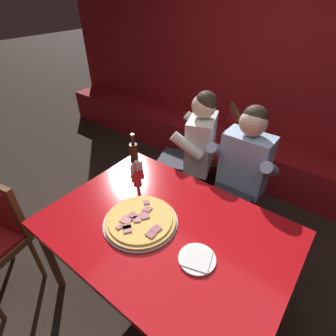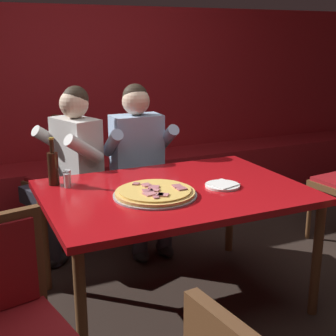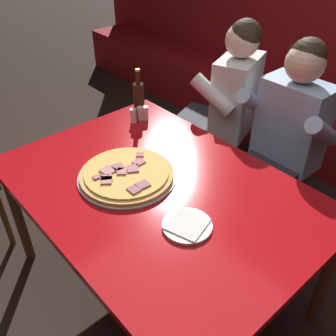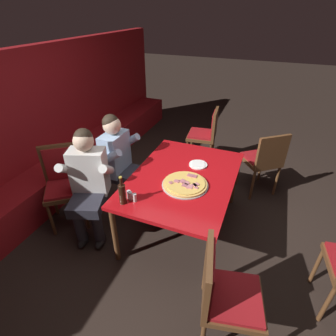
{
  "view_description": "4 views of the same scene",
  "coord_description": "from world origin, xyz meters",
  "views": [
    {
      "loc": [
        0.69,
        -0.88,
        2.01
      ],
      "look_at": [
        -0.25,
        0.34,
        0.9
      ],
      "focal_mm": 28.0,
      "sensor_mm": 36.0,
      "label": 1
    },
    {
      "loc": [
        -1.12,
        -2.38,
        1.61
      ],
      "look_at": [
        -0.02,
        0.05,
        0.86
      ],
      "focal_mm": 50.0,
      "sensor_mm": 36.0,
      "label": 2
    },
    {
      "loc": [
        1.06,
        -0.87,
        1.85
      ],
      "look_at": [
        -0.03,
        0.09,
        0.79
      ],
      "focal_mm": 40.0,
      "sensor_mm": 36.0,
      "label": 3
    },
    {
      "loc": [
        -2.24,
        -0.72,
        2.32
      ],
      "look_at": [
        -0.25,
        0.08,
        0.98
      ],
      "focal_mm": 28.0,
      "sensor_mm": 36.0,
      "label": 4
    }
  ],
  "objects": [
    {
      "name": "shaker_black_pepper",
      "position": [
        -0.56,
        0.34,
        0.78
      ],
      "size": [
        0.04,
        0.04,
        0.09
      ],
      "color": "silver",
      "rests_on": "main_dining_table"
    },
    {
      "name": "ground_plane",
      "position": [
        0.0,
        0.0,
        0.0
      ],
      "size": [
        24.0,
        24.0,
        0.0
      ],
      "primitive_type": "plane",
      "color": "black"
    },
    {
      "name": "shaker_oregano",
      "position": [
        -0.55,
        0.36,
        0.78
      ],
      "size": [
        0.04,
        0.04,
        0.09
      ],
      "color": "silver",
      "rests_on": "main_dining_table"
    },
    {
      "name": "shaker_parmesan",
      "position": [
        -0.57,
        0.29,
        0.78
      ],
      "size": [
        0.04,
        0.04,
        0.09
      ],
      "color": "silver",
      "rests_on": "main_dining_table"
    },
    {
      "name": "pizza",
      "position": [
        -0.15,
        -0.07,
        0.76
      ],
      "size": [
        0.48,
        0.48,
        0.05
      ],
      "color": "#9E9EA3",
      "rests_on": "main_dining_table"
    },
    {
      "name": "plate_white_paper",
      "position": [
        0.28,
        -0.08,
        0.75
      ],
      "size": [
        0.21,
        0.21,
        0.02
      ],
      "color": "white",
      "rests_on": "main_dining_table"
    },
    {
      "name": "dining_chair_near_right",
      "position": [
        -1.05,
        -0.67,
        0.56
      ],
      "size": [
        0.52,
        0.52,
        0.94
      ],
      "color": "brown",
      "rests_on": "ground_plane"
    },
    {
      "name": "beer_bottle",
      "position": [
        -0.63,
        0.38,
        0.85
      ],
      "size": [
        0.07,
        0.07,
        0.29
      ],
      "color": "black",
      "rests_on": "main_dining_table"
    },
    {
      "name": "diner_standing_companion",
      "position": [
        -0.42,
        0.94,
        0.71
      ],
      "size": [
        0.62,
        0.6,
        1.27
      ],
      "color": "black",
      "rests_on": "ground_plane"
    },
    {
      "name": "booth_wall_panel",
      "position": [
        0.0,
        2.18,
        0.95
      ],
      "size": [
        6.8,
        0.16,
        1.9
      ],
      "primitive_type": "cube",
      "color": "maroon",
      "rests_on": "ground_plane"
    },
    {
      "name": "diner_seated_blue_shirt",
      "position": [
        0.11,
        0.83,
        0.71
      ],
      "size": [
        0.53,
        0.53,
        1.27
      ],
      "color": "black",
      "rests_on": "ground_plane"
    },
    {
      "name": "main_dining_table",
      "position": [
        0.0,
        0.0,
        0.68
      ],
      "size": [
        1.52,
        1.07,
        0.74
      ],
      "color": "brown",
      "rests_on": "ground_plane"
    },
    {
      "name": "dining_chair_near_left",
      "position": [
        -0.34,
        1.36,
        0.57
      ],
      "size": [
        0.62,
        0.62,
        0.97
      ],
      "color": "brown",
      "rests_on": "ground_plane"
    },
    {
      "name": "booth_bench",
      "position": [
        0.0,
        1.86,
        0.23
      ],
      "size": [
        6.46,
        0.48,
        0.46
      ],
      "primitive_type": "cube",
      "color": "maroon",
      "rests_on": "ground_plane"
    }
  ]
}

